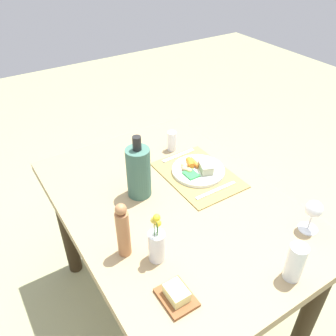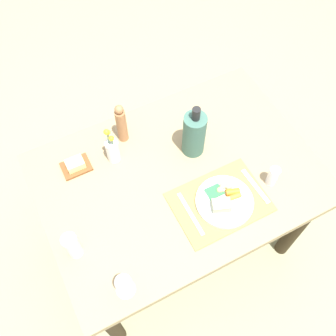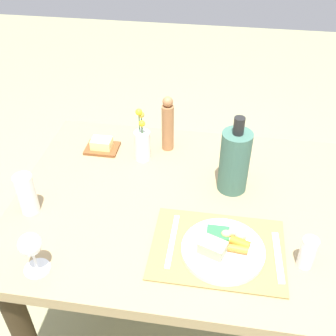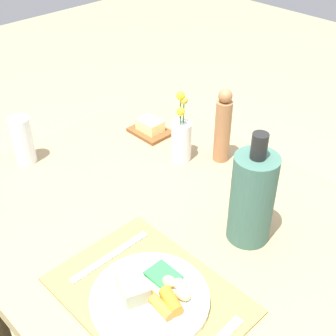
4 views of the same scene
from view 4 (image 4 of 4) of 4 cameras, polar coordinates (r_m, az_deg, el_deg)
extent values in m
cube|color=#9E855D|center=(1.17, 1.73, -8.36)|extent=(1.24, 0.89, 0.04)
cylinder|color=#2F2414|center=(1.91, -2.44, -3.34)|extent=(0.08, 0.08, 0.73)
cube|color=olive|center=(1.02, -2.34, -15.44)|extent=(0.40, 0.29, 0.01)
cylinder|color=white|center=(1.00, -2.27, -15.92)|extent=(0.25, 0.25, 0.02)
cube|color=#9B9E7B|center=(0.98, -4.42, -14.44)|extent=(0.09, 0.08, 0.04)
cylinder|color=orange|center=(0.96, -1.02, -16.66)|extent=(0.07, 0.03, 0.02)
cylinder|color=orange|center=(0.96, 0.37, -16.20)|extent=(0.07, 0.05, 0.03)
ellipsoid|color=#D6C37B|center=(1.00, 0.14, -13.90)|extent=(0.03, 0.03, 0.02)
ellipsoid|color=#DBAC7E|center=(0.99, 1.45, -14.24)|extent=(0.03, 0.03, 0.02)
ellipsoid|color=#D1C27F|center=(0.98, 1.89, -15.31)|extent=(0.04, 0.03, 0.02)
cube|color=green|center=(1.02, -0.61, -13.17)|extent=(0.07, 0.06, 0.01)
cube|color=silver|center=(1.09, -7.15, -10.83)|extent=(0.02, 0.22, 0.00)
cylinder|color=silver|center=(1.42, -17.55, 3.28)|extent=(0.06, 0.06, 0.15)
cylinder|color=silver|center=(1.43, -17.35, 2.29)|extent=(0.06, 0.06, 0.08)
cylinder|color=#3B6556|center=(1.08, 10.38, -3.80)|extent=(0.10, 0.10, 0.23)
cylinder|color=black|center=(1.00, 11.26, 2.69)|extent=(0.04, 0.04, 0.06)
cylinder|color=silver|center=(1.37, 1.66, 3.31)|extent=(0.06, 0.06, 0.12)
cylinder|color=#3F7233|center=(1.35, 1.50, 5.02)|extent=(0.00, 0.00, 0.21)
sphere|color=yellow|center=(1.30, 1.57, 8.96)|extent=(0.02, 0.02, 0.02)
cylinder|color=#3F7233|center=(1.36, 1.91, 4.74)|extent=(0.00, 0.00, 0.19)
sphere|color=gold|center=(1.31, 1.99, 8.37)|extent=(0.02, 0.02, 0.02)
cylinder|color=#3F7233|center=(1.35, 1.53, 3.91)|extent=(0.00, 0.00, 0.17)
sphere|color=yellow|center=(1.31, 1.59, 7.01)|extent=(0.02, 0.02, 0.02)
cylinder|color=#A56E44|center=(1.36, 6.77, 4.51)|extent=(0.05, 0.05, 0.19)
sphere|color=#A56E44|center=(1.30, 7.13, 8.87)|extent=(0.04, 0.04, 0.04)
cube|color=brown|center=(1.53, -2.20, 4.55)|extent=(0.13, 0.10, 0.01)
cube|color=#EEEB90|center=(1.51, -2.22, 5.35)|extent=(0.08, 0.06, 0.04)
camera|label=1|loc=(1.99, -6.43, 41.75)|focal=37.84mm
camera|label=2|loc=(1.25, -82.53, 49.92)|focal=41.01mm
camera|label=3|loc=(0.69, -93.99, 15.62)|focal=43.85mm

